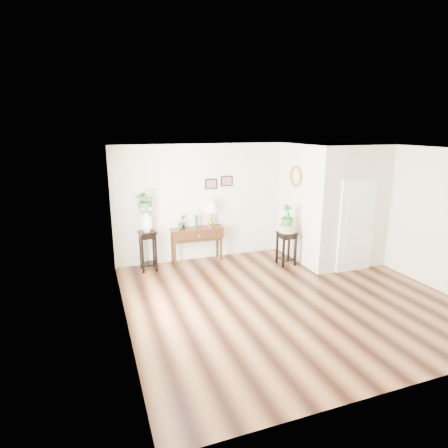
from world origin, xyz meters
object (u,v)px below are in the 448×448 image
plant_stand_a (148,251)px  plant_stand_b (286,248)px  console_table (197,244)px  table_lamp (211,212)px

plant_stand_a → plant_stand_b: (3.13, -0.73, -0.06)m
console_table → table_lamp: 0.86m
plant_stand_a → plant_stand_b: bearing=-13.2°
table_lamp → plant_stand_a: bearing=-172.8°
table_lamp → plant_stand_a: table_lamp is taller
console_table → plant_stand_b: size_ratio=1.59×
plant_stand_a → console_table: bearing=9.4°
console_table → table_lamp: bearing=3.2°
console_table → plant_stand_a: 1.22m
console_table → table_lamp: table_lamp is taller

